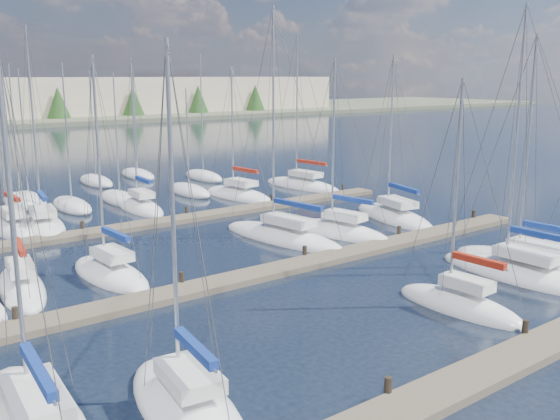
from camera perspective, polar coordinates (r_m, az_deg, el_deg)
ground at (r=72.92m, az=-22.49°, el=3.02°), size 400.00×400.00×0.00m
dock_near at (r=24.01m, az=18.15°, el=-13.93°), size 44.00×1.93×1.10m
dock_mid at (r=33.24m, az=-2.11°, el=-5.91°), size 44.00×1.93×1.10m
dock_far at (r=44.99m, az=-12.45°, el=-1.35°), size 44.00×1.93×1.10m
sailboat_c at (r=21.06m, az=-8.55°, el=-17.23°), size 3.65×7.56×12.31m
sailboat_l at (r=42.18m, az=5.48°, el=-1.99°), size 4.04×8.42×12.32m
sailboat_m at (r=47.24m, az=10.34°, el=-0.59°), size 5.02×9.63×12.74m
sailboat_q at (r=54.96m, az=-3.83°, el=1.37°), size 3.67×8.50×12.01m
sailboat_d at (r=29.96m, az=16.09°, el=-8.38°), size 2.39×6.66×11.13m
sailboat_p at (r=50.94m, az=-12.63°, el=0.25°), size 2.89×7.43×12.55m
sailboat_r at (r=59.67m, az=2.06°, el=2.27°), size 3.78×9.63×15.15m
sailboat_f at (r=37.26m, az=21.98°, el=-4.76°), size 3.01×9.52×13.36m
sailboat_n at (r=46.89m, az=-23.38°, el=-1.48°), size 2.38×7.82×14.14m
sailboat_o at (r=46.42m, az=-20.85°, el=-1.41°), size 4.05×8.10×14.49m
sailboat_j at (r=34.42m, az=-15.25°, el=-5.64°), size 2.90×7.30×12.27m
sailboat_k at (r=40.64m, az=0.28°, el=-2.47°), size 4.27×10.67×15.44m
sailboat_i at (r=33.68m, az=-22.57°, el=-6.54°), size 3.21×7.68×12.41m
sailboat_e at (r=35.63m, az=21.00°, el=-5.44°), size 3.13×9.43×14.73m
distant_boats at (r=56.29m, az=-22.44°, el=0.85°), size 36.93×20.75×13.30m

